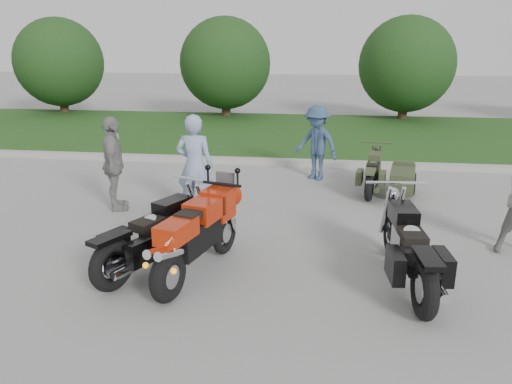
# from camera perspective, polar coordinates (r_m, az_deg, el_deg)

# --- Properties ---
(ground) EXTENTS (80.00, 80.00, 0.00)m
(ground) POSITION_cam_1_polar(r_m,az_deg,el_deg) (7.35, 0.00, -8.27)
(ground) COLOR gray
(ground) RESTS_ON ground
(curb) EXTENTS (60.00, 0.30, 0.15)m
(curb) POSITION_cam_1_polar(r_m,az_deg,el_deg) (12.98, 3.45, 3.41)
(curb) COLOR #A09E97
(curb) RESTS_ON ground
(grass_strip) EXTENTS (60.00, 8.00, 0.14)m
(grass_strip) POSITION_cam_1_polar(r_m,az_deg,el_deg) (17.04, 4.48, 6.69)
(grass_strip) COLOR #29581E
(grass_strip) RESTS_ON ground
(tree_far_left) EXTENTS (3.60, 3.60, 4.00)m
(tree_far_left) POSITION_cam_1_polar(r_m,az_deg,el_deg) (22.85, -21.56, 13.62)
(tree_far_left) COLOR #3F2B1C
(tree_far_left) RESTS_ON ground
(tree_mid_left) EXTENTS (3.60, 3.60, 4.00)m
(tree_mid_left) POSITION_cam_1_polar(r_m,az_deg,el_deg) (20.47, -3.52, 14.46)
(tree_mid_left) COLOR #3F2B1C
(tree_mid_left) RESTS_ON ground
(tree_mid_right) EXTENTS (3.60, 3.60, 4.00)m
(tree_mid_right) POSITION_cam_1_polar(r_m,az_deg,el_deg) (20.35, 16.83, 13.77)
(tree_mid_right) COLOR #3F2B1C
(tree_mid_right) RESTS_ON ground
(sportbike_red) EXTENTS (0.82, 2.22, 1.07)m
(sportbike_red) POSITION_cam_1_polar(r_m,az_deg,el_deg) (6.81, -6.79, -4.74)
(sportbike_red) COLOR black
(sportbike_red) RESTS_ON ground
(cruiser_left) EXTENTS (1.19, 2.24, 0.93)m
(cruiser_left) POSITION_cam_1_polar(r_m,az_deg,el_deg) (7.18, -11.56, -5.14)
(cruiser_left) COLOR black
(cruiser_left) RESTS_ON ground
(cruiser_right) EXTENTS (0.53, 2.53, 0.97)m
(cruiser_right) POSITION_cam_1_polar(r_m,az_deg,el_deg) (6.86, 17.12, -6.49)
(cruiser_right) COLOR black
(cruiser_right) RESTS_ON ground
(cruiser_sidecar) EXTENTS (1.20, 2.03, 0.78)m
(cruiser_sidecar) POSITION_cam_1_polar(r_m,az_deg,el_deg) (10.86, 15.05, 1.68)
(cruiser_sidecar) COLOR black
(cruiser_sidecar) RESTS_ON ground
(person_stripe) EXTENTS (0.70, 0.47, 1.88)m
(person_stripe) POSITION_cam_1_polar(r_m,az_deg,el_deg) (9.13, -7.02, 3.00)
(person_stripe) COLOR #8B9CBE
(person_stripe) RESTS_ON ground
(person_denim) EXTENTS (1.27, 1.14, 1.71)m
(person_denim) POSITION_cam_1_polar(r_m,az_deg,el_deg) (11.58, 6.93, 5.58)
(person_denim) COLOR #314869
(person_denim) RESTS_ON ground
(person_back) EXTENTS (0.78, 1.13, 1.79)m
(person_back) POSITION_cam_1_polar(r_m,az_deg,el_deg) (9.75, -15.96, 3.08)
(person_back) COLOR gray
(person_back) RESTS_ON ground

